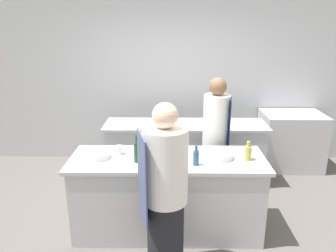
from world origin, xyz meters
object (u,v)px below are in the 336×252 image
(bottle_vinegar, at_px, (196,157))
(chef_at_prep_near, at_px, (165,195))
(chef_at_stove, at_px, (215,141))
(bowl_prep_small, at_px, (220,155))
(bottle_olive_oil, at_px, (137,151))
(bowl_mixing_large, at_px, (98,155))
(bottle_wine, at_px, (248,153))
(cup, at_px, (119,150))
(oven_range, at_px, (291,141))

(bottle_vinegar, bearing_deg, chef_at_prep_near, -121.60)
(chef_at_stove, height_order, bowl_prep_small, chef_at_stove)
(bottle_olive_oil, bearing_deg, bowl_mixing_large, 167.51)
(chef_at_stove, distance_m, bottle_vinegar, 0.90)
(chef_at_stove, xyz_separation_m, bottle_wine, (0.25, -0.69, 0.13))
(chef_at_stove, bearing_deg, chef_at_prep_near, -15.58)
(bottle_vinegar, bearing_deg, cup, 161.63)
(chef_at_prep_near, relative_size, bottle_vinegar, 7.86)
(bowl_prep_small, bearing_deg, bottle_olive_oil, -173.10)
(oven_range, xyz_separation_m, bowl_prep_small, (-1.41, -1.73, 0.47))
(bottle_wine, bearing_deg, cup, 174.36)
(chef_at_prep_near, distance_m, chef_at_stove, 1.47)
(chef_at_prep_near, xyz_separation_m, bottle_vinegar, (0.31, 0.50, 0.15))
(chef_at_stove, xyz_separation_m, bottle_olive_oil, (-0.92, -0.76, 0.17))
(chef_at_prep_near, relative_size, bowl_prep_small, 6.00)
(bowl_mixing_large, distance_m, cup, 0.24)
(chef_at_prep_near, bearing_deg, cup, 18.75)
(bowl_prep_small, bearing_deg, oven_range, 50.83)
(cup, bearing_deg, bottle_vinegar, -18.37)
(chef_at_stove, height_order, bottle_olive_oil, chef_at_stove)
(chef_at_prep_near, bearing_deg, bottle_vinegar, -46.86)
(cup, bearing_deg, oven_range, 33.06)
(cup, bearing_deg, chef_at_prep_near, -55.99)
(bottle_wine, bearing_deg, bowl_prep_small, 172.26)
(oven_range, xyz_separation_m, bottle_olive_oil, (-2.29, -1.84, 0.55))
(chef_at_prep_near, relative_size, chef_at_stove, 1.01)
(bowl_prep_small, distance_m, cup, 1.10)
(chef_at_stove, xyz_separation_m, bottle_vinegar, (-0.31, -0.83, 0.13))
(oven_range, relative_size, bottle_olive_oil, 3.17)
(chef_at_stove, xyz_separation_m, cup, (-1.14, -0.56, 0.10))
(chef_at_prep_near, height_order, cup, chef_at_prep_near)
(oven_range, xyz_separation_m, bottle_wine, (-1.12, -1.77, 0.52))
(oven_range, relative_size, chef_at_prep_near, 0.57)
(chef_at_stove, bearing_deg, bottle_wine, 28.99)
(bottle_olive_oil, xyz_separation_m, cup, (-0.22, 0.20, -0.07))
(oven_range, height_order, bottle_vinegar, bottle_vinegar)
(bottle_wine, relative_size, cup, 2.14)
(bottle_vinegar, height_order, bottle_wine, bottle_vinegar)
(chef_at_prep_near, xyz_separation_m, bowl_mixing_large, (-0.73, 0.67, 0.09))
(bottle_vinegar, bearing_deg, chef_at_stove, 69.58)
(chef_at_prep_near, distance_m, bottle_wine, 1.08)
(chef_at_stove, height_order, bottle_wine, chef_at_stove)
(oven_range, relative_size, bowl_mixing_large, 3.77)
(bottle_vinegar, xyz_separation_m, bottle_wine, (0.56, 0.14, -0.00))
(bottle_olive_oil, xyz_separation_m, bowl_mixing_large, (-0.43, 0.10, -0.09))
(chef_at_stove, bearing_deg, oven_range, 137.47)
(chef_at_stove, distance_m, bowl_prep_small, 0.66)
(oven_range, xyz_separation_m, bowl_mixing_large, (-2.72, -1.74, 0.47))
(chef_at_stove, bearing_deg, cup, -54.71)
(chef_at_prep_near, bearing_deg, chef_at_stove, -40.13)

